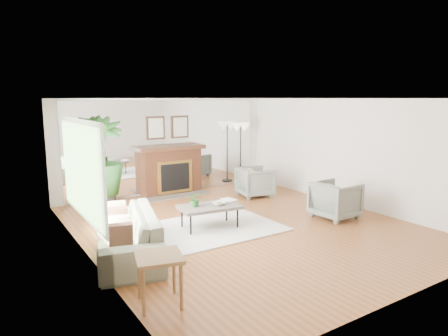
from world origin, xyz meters
TOP-DOWN VIEW (x-y plane):
  - ground at (0.00, 0.00)m, footprint 7.00×7.00m
  - wall_left at (-2.99, 0.00)m, footprint 0.02×7.00m
  - wall_right at (2.99, 0.00)m, footprint 0.02×7.00m
  - wall_back at (0.00, 3.49)m, footprint 6.00×0.02m
  - mirror_panel at (0.00, 3.47)m, footprint 5.40×0.04m
  - window_panel at (-2.96, 0.40)m, footprint 0.04×2.40m
  - fireplace at (0.00, 3.26)m, footprint 1.85×0.83m
  - area_rug at (-0.70, 0.17)m, footprint 2.69×1.93m
  - coffee_table at (-0.66, 0.20)m, footprint 1.24×0.82m
  - sofa at (-2.45, -0.17)m, footprint 1.50×2.54m
  - armchair_back at (1.68, 1.82)m, footprint 0.98×0.96m
  - armchair_front at (1.95, -0.62)m, footprint 0.89×0.86m
  - side_table at (-2.65, -1.96)m, footprint 0.68×0.68m
  - potted_ficus at (-1.96, 2.84)m, footprint 1.26×1.26m
  - floor_lamp at (2.11, 3.10)m, footprint 0.59×0.33m
  - tabletop_plant at (-0.92, 0.29)m, footprint 0.31×0.28m
  - fruit_bowl at (-0.49, 0.13)m, footprint 0.29×0.29m
  - book at (-0.24, 0.31)m, footprint 0.26×0.33m

SIDE VIEW (x-z plane):
  - ground at x=0.00m, z-range 0.00..0.00m
  - area_rug at x=-0.70m, z-range 0.00..0.03m
  - sofa at x=-2.45m, z-range 0.00..0.70m
  - armchair_back at x=1.68m, z-range 0.00..0.76m
  - armchair_front at x=1.95m, z-range 0.00..0.78m
  - coffee_table at x=-0.66m, z-range 0.19..0.66m
  - book at x=-0.24m, z-range 0.46..0.49m
  - fruit_bowl at x=-0.49m, z-range 0.46..0.53m
  - side_table at x=-2.65m, z-range 0.21..0.85m
  - tabletop_plant at x=-0.92m, z-range 0.46..0.77m
  - fireplace at x=0.00m, z-range -0.37..1.68m
  - potted_ficus at x=-1.96m, z-range 0.07..2.17m
  - wall_left at x=-2.99m, z-range 0.00..2.50m
  - wall_right at x=2.99m, z-range 0.00..2.50m
  - wall_back at x=0.00m, z-range 0.00..2.50m
  - mirror_panel at x=0.00m, z-range 0.05..2.45m
  - window_panel at x=-2.96m, z-range 0.60..2.10m
  - floor_lamp at x=2.11m, z-range 0.64..2.46m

